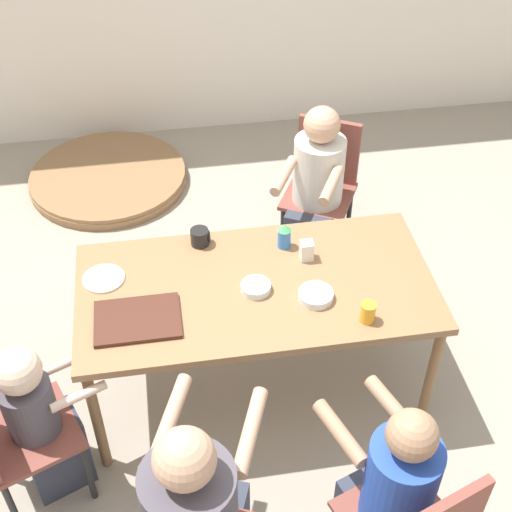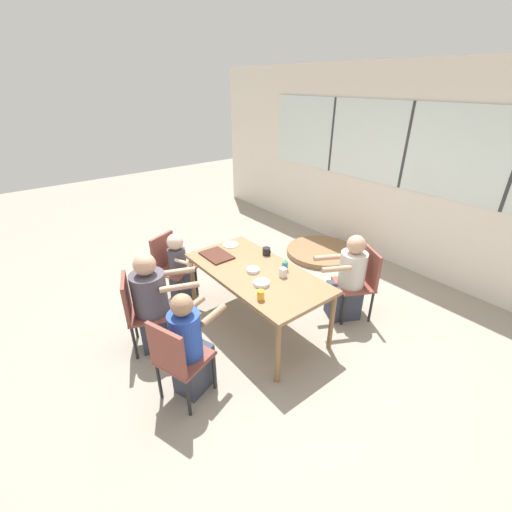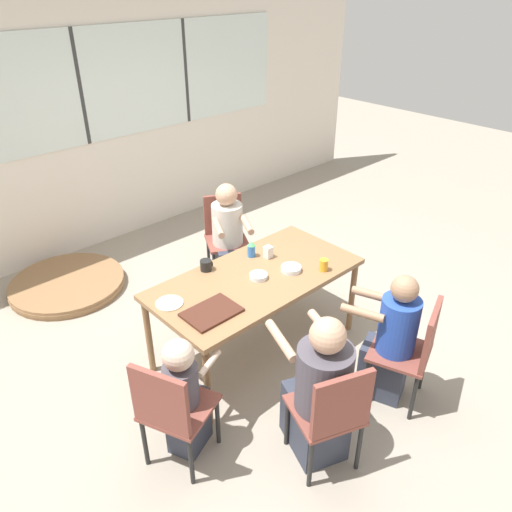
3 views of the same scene
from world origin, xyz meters
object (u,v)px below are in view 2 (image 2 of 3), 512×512
at_px(person_man_teal_shirt, 348,281).
at_px(coffee_mug, 267,251).
at_px(chair_for_toddler, 170,262).
at_px(person_woman_green_shirt, 190,348).
at_px(chair_for_man_teal_shirt, 362,278).
at_px(juice_glass, 261,295).
at_px(sippy_cup, 285,265).
at_px(person_toddler, 180,270).
at_px(person_man_blue_shirt, 156,306).
at_px(bowl_white_shallow, 253,270).
at_px(chair_for_man_blue_shirt, 138,307).
at_px(bowl_cereal, 261,283).
at_px(chair_for_woman_green_shirt, 176,357).
at_px(folded_table_stack, 321,252).
at_px(milk_carton_small, 283,273).

relative_size(person_man_teal_shirt, coffee_mug, 10.82).
bearing_deg(chair_for_toddler, person_woman_green_shirt, 47.69).
bearing_deg(chair_for_toddler, chair_for_man_teal_shirt, 109.48).
xyz_separation_m(person_woman_green_shirt, juice_glass, (0.09, 0.72, 0.30)).
bearing_deg(sippy_cup, person_toddler, -150.44).
height_order(person_man_blue_shirt, bowl_white_shallow, person_man_blue_shirt).
relative_size(chair_for_man_blue_shirt, bowl_cereal, 5.30).
bearing_deg(chair_for_man_blue_shirt, person_toddler, 147.98).
xyz_separation_m(chair_for_man_blue_shirt, chair_for_man_teal_shirt, (1.05, 2.26, 0.00)).
xyz_separation_m(sippy_cup, juice_glass, (0.27, -0.55, -0.02)).
bearing_deg(sippy_cup, bowl_cereal, -79.09).
bearing_deg(person_woman_green_shirt, chair_for_woman_green_shirt, -90.00).
distance_m(chair_for_man_blue_shirt, person_man_blue_shirt, 0.17).
height_order(chair_for_woman_green_shirt, chair_for_man_blue_shirt, same).
bearing_deg(chair_for_toddler, chair_for_man_blue_shirt, 23.00).
height_order(chair_for_man_blue_shirt, bowl_white_shallow, chair_for_man_blue_shirt).
distance_m(juice_glass, bowl_cereal, 0.26).
bearing_deg(chair_for_man_teal_shirt, coffee_mug, 71.37).
relative_size(chair_for_man_teal_shirt, person_man_teal_shirt, 0.81).
xyz_separation_m(chair_for_man_blue_shirt, coffee_mug, (0.23, 1.50, 0.26)).
distance_m(chair_for_woman_green_shirt, sippy_cup, 1.48).
height_order(chair_for_woman_green_shirt, bowl_cereal, chair_for_woman_green_shirt).
bearing_deg(person_toddler, person_man_teal_shirt, 109.39).
distance_m(person_toddler, bowl_white_shallow, 1.11).
bearing_deg(coffee_mug, person_toddler, -135.90).
height_order(juice_glass, folded_table_stack, juice_glass).
bearing_deg(person_woman_green_shirt, person_man_teal_shirt, 66.07).
distance_m(coffee_mug, bowl_cereal, 0.67).
bearing_deg(person_woman_green_shirt, bowl_cereal, 77.39).
bearing_deg(person_man_teal_shirt, chair_for_man_blue_shirt, 93.78).
distance_m(sippy_cup, juice_glass, 0.61).
relative_size(coffee_mug, sippy_cup, 0.71).
xyz_separation_m(juice_glass, bowl_cereal, (-0.19, 0.17, -0.03)).
height_order(chair_for_toddler, person_man_teal_shirt, person_man_teal_shirt).
height_order(person_man_blue_shirt, folded_table_stack, person_man_blue_shirt).
distance_m(person_toddler, juice_glass, 1.50).
height_order(person_woman_green_shirt, juice_glass, person_woman_green_shirt).
bearing_deg(juice_glass, chair_for_woman_green_shirt, -92.02).
height_order(person_man_blue_shirt, bowl_cereal, person_man_blue_shirt).
relative_size(chair_for_man_teal_shirt, sippy_cup, 6.22).
xyz_separation_m(person_man_teal_shirt, person_toddler, (-1.52, -1.37, -0.04)).
xyz_separation_m(chair_for_man_teal_shirt, coffee_mug, (-0.82, -0.76, 0.26)).
distance_m(chair_for_man_blue_shirt, person_woman_green_shirt, 0.83).
xyz_separation_m(chair_for_man_blue_shirt, sippy_cup, (0.63, 1.41, 0.29)).
xyz_separation_m(person_man_blue_shirt, person_man_teal_shirt, (0.90, 1.96, -0.01)).
height_order(chair_for_toddler, bowl_white_shallow, chair_for_toddler).
height_order(chair_for_toddler, bowl_cereal, chair_for_toddler).
xyz_separation_m(person_woman_green_shirt, person_man_blue_shirt, (-0.75, 0.02, 0.01)).
distance_m(person_woman_green_shirt, sippy_cup, 1.32).
relative_size(coffee_mug, milk_carton_small, 0.97).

